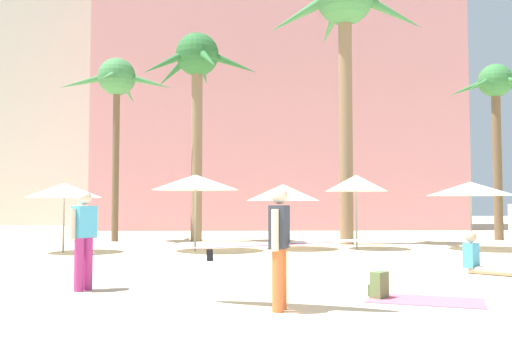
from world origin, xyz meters
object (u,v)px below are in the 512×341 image
backpack (379,286)px  palm_tree_far_left (197,73)px  cafe_umbrella_4 (64,190)px  cafe_umbrella_6 (356,183)px  cafe_umbrella_2 (470,189)px  beach_towel (425,301)px  palm_tree_center (344,17)px  palm_tree_left (496,98)px  person_mid_left (480,260)px  palm_tree_right (117,86)px  cafe_umbrella_5 (196,182)px  person_far_right (84,236)px  person_mid_center (278,243)px  cafe_umbrella_0 (283,193)px

backpack → palm_tree_far_left: bearing=-32.3°
cafe_umbrella_4 → cafe_umbrella_6: bearing=6.1°
cafe_umbrella_2 → beach_towel: (-4.77, -9.57, -1.95)m
palm_tree_center → palm_tree_left: bearing=17.3°
cafe_umbrella_2 → cafe_umbrella_4: (-12.85, -0.63, -0.07)m
palm_tree_left → cafe_umbrella_6: size_ratio=2.98×
palm_tree_far_left → person_mid_left: bearing=-57.9°
cafe_umbrella_6 → backpack: bearing=-100.3°
palm_tree_right → cafe_umbrella_6: palm_tree_right is taller
palm_tree_right → beach_towel: 17.04m
cafe_umbrella_5 → person_far_right: (-1.38, -8.11, -1.21)m
person_mid_center → person_far_right: (-3.21, 1.84, 0.01)m
palm_tree_right → cafe_umbrella_6: size_ratio=2.99×
cafe_umbrella_2 → cafe_umbrella_5: size_ratio=1.01×
backpack → cafe_umbrella_5: bearing=-26.7°
cafe_umbrella_6 → palm_tree_left: bearing=32.1°
palm_tree_center → cafe_umbrella_4: palm_tree_center is taller
palm_tree_far_left → beach_towel: size_ratio=4.84×
palm_tree_left → cafe_umbrella_6: bearing=-147.9°
cafe_umbrella_2 → cafe_umbrella_4: size_ratio=1.24×
person_mid_center → backpack: bearing=44.4°
cafe_umbrella_2 → cafe_umbrella_4: cafe_umbrella_2 is taller
palm_tree_right → person_mid_left: (9.87, -10.69, -5.84)m
person_far_right → person_mid_center: bearing=-176.4°
cafe_umbrella_2 → person_mid_left: size_ratio=2.86×
palm_tree_far_left → cafe_umbrella_6: (5.50, -4.04, -4.54)m
palm_tree_far_left → palm_tree_right: bearing=179.7°
cafe_umbrella_0 → beach_towel: cafe_umbrella_0 is taller
palm_tree_left → palm_tree_center: 7.44m
person_mid_left → person_far_right: person_far_right is taller
palm_tree_far_left → person_mid_center: size_ratio=3.13×
palm_tree_far_left → person_mid_left: palm_tree_far_left is taller
cafe_umbrella_2 → person_mid_center: 12.41m
cafe_umbrella_4 → backpack: bearing=-49.5°
cafe_umbrella_2 → person_mid_center: size_ratio=1.05×
cafe_umbrella_0 → cafe_umbrella_5: cafe_umbrella_5 is taller
palm_tree_right → cafe_umbrella_2: palm_tree_right is taller
palm_tree_far_left → cafe_umbrella_6: bearing=-36.3°
cafe_umbrella_5 → cafe_umbrella_4: bearing=-173.8°
cafe_umbrella_4 → person_far_right: cafe_umbrella_4 is taller
person_mid_left → palm_tree_center: bearing=141.7°
palm_tree_left → palm_tree_center: bearing=-162.7°
cafe_umbrella_5 → backpack: bearing=-69.2°
palm_tree_right → palm_tree_left: bearing=0.7°
beach_towel → palm_tree_left: bearing=61.0°
cafe_umbrella_5 → person_mid_left: 9.04m
cafe_umbrella_2 → cafe_umbrella_6: size_ratio=1.15×
cafe_umbrella_0 → person_mid_center: cafe_umbrella_0 is taller
palm_tree_left → person_far_right: size_ratio=4.23×
palm_tree_far_left → person_far_right: (-1.11, -12.71, -5.75)m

